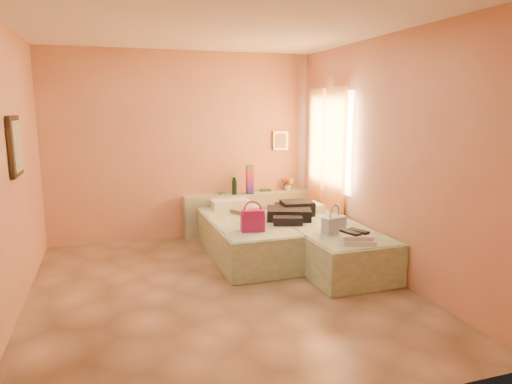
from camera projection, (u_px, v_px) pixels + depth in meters
ground at (220, 289)px, 5.03m from camera, size 4.50×4.50×0.00m
room_walls at (224, 124)px, 5.30m from camera, size 4.02×4.51×2.81m
headboard_ledge at (249, 213)px, 7.23m from camera, size 2.05×0.30×0.65m
bed_left at (245, 237)px, 6.15m from camera, size 0.92×2.01×0.50m
bed_right at (327, 245)px, 5.82m from camera, size 0.92×2.01×0.50m
water_bottle at (234, 186)px, 7.02m from camera, size 0.09×0.09×0.25m
rainbow_box at (250, 180)px, 7.06m from camera, size 0.10×0.10×0.45m
small_dish at (222, 194)px, 7.03m from camera, size 0.12×0.12×0.03m
green_book at (266, 190)px, 7.34m from camera, size 0.17×0.12×0.03m
flower_vase at (288, 182)px, 7.38m from camera, size 0.25×0.25×0.26m
magenta_handbag at (252, 220)px, 5.52m from camera, size 0.30×0.20×0.27m
khaki_garment at (244, 210)px, 6.52m from camera, size 0.40×0.37×0.06m
clothes_pile at (292, 212)px, 6.12m from camera, size 0.74×0.74×0.19m
blue_handbag at (334, 225)px, 5.44m from camera, size 0.33×0.22×0.20m
towel_stack at (358, 238)px, 5.05m from camera, size 0.43×0.40×0.10m
sandal_pair at (355, 232)px, 5.07m from camera, size 0.25×0.29×0.03m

